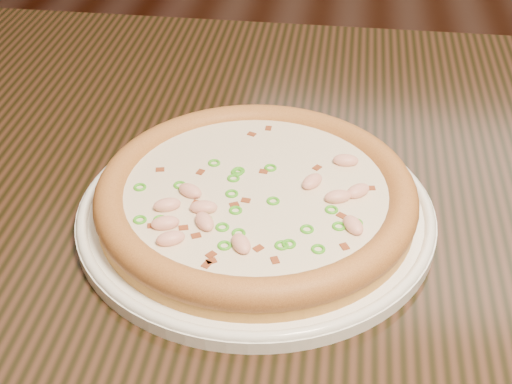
# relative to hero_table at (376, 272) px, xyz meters

# --- Properties ---
(ground) EXTENTS (9.00, 9.00, 0.00)m
(ground) POSITION_rel_hero_table_xyz_m (0.32, 0.43, -0.65)
(ground) COLOR black
(hero_table) EXTENTS (1.20, 0.80, 0.75)m
(hero_table) POSITION_rel_hero_table_xyz_m (0.00, 0.00, 0.00)
(hero_table) COLOR black
(hero_table) RESTS_ON ground
(plate) EXTENTS (0.33, 0.33, 0.02)m
(plate) POSITION_rel_hero_table_xyz_m (-0.12, -0.05, 0.11)
(plate) COLOR white
(plate) RESTS_ON hero_table
(pizza) EXTENTS (0.29, 0.29, 0.03)m
(pizza) POSITION_rel_hero_table_xyz_m (-0.12, -0.05, 0.13)
(pizza) COLOR gold
(pizza) RESTS_ON plate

